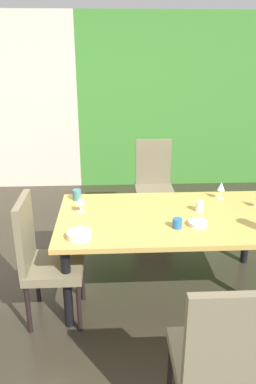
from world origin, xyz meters
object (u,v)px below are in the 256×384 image
Objects in this scene: chair_head_near at (218,356)px; wine_glass_south at (80,201)px; wine_glass_north at (221,187)px; serving_bowl_center at (198,223)px; cup_near_window at (77,195)px; chair_left_near at (42,256)px; serving_bowl_right at (79,235)px; cup_rear at (177,223)px; cup_front at (200,206)px; dining_table at (171,224)px; chair_head_far at (154,181)px.

wine_glass_south is (-0.80, 1.46, 0.27)m from chair_head_near.
wine_glass_north is 0.63m from serving_bowl_center.
wine_glass_north is 1.70× the size of cup_near_window.
chair_left_near reaches higher than serving_bowl_center.
serving_bowl_center is at bearing 10.19° from serving_bowl_right.
cup_rear reaches higher than serving_bowl_center.
cup_rear reaches higher than serving_bowl_right.
serving_bowl_right is 2.07× the size of cup_front.
serving_bowl_right is (-0.74, -0.36, 0.10)m from dining_table.
chair_head_far is (0.02, 1.35, -0.10)m from dining_table.
cup_near_window reaches higher than serving_bowl_center.
cup_rear is at bearing -23.67° from wine_glass_south.
serving_bowl_right reaches higher than dining_table.
cup_near_window is at bearing 100.73° from wine_glass_south.
cup_rear is (-0.50, -0.56, -0.08)m from wine_glass_north.
wine_glass_north reaches higher than cup_front.
cup_rear is at bearing -169.60° from serving_bowl_center.
chair_head_near is at bearing -88.30° from dining_table.
wine_glass_north is 1.32m from cup_near_window.
chair_head_far is at bearing 147.55° from chair_left_near.
dining_table is 0.90m from cup_near_window.
chair_head_far is at bearing 90.49° from chair_head_near.
cup_rear is at bearing 91.40° from chair_head_near.
cup_rear is (0.01, -0.22, 0.11)m from dining_table.
chair_head_far is 6.78× the size of serving_bowl_center.
chair_head_far is 1.31m from cup_front.
dining_table is 10.39× the size of serving_bowl_right.
chair_left_near reaches higher than dining_table.
wine_glass_north reaches higher than wine_glass_south.
chair_head_near reaches higher than cup_front.
serving_bowl_center is (0.17, -1.54, 0.19)m from chair_head_far.
cup_front is (0.22, 1.42, 0.22)m from chair_head_near.
chair_head_far is 1.48m from wine_glass_south.
chair_head_far reaches higher than chair_head_near.
wine_glass_south is 0.84m from cup_rear.
chair_head_far is at bearing 66.16° from serving_bowl_right.
wine_glass_south is at bearing 118.58° from chair_head_near.
wine_glass_south is (-1.27, -0.23, -0.02)m from wine_glass_north.
chair_left_near is 1.50m from chair_head_near.
cup_near_window is (-0.07, 0.74, 0.02)m from serving_bowl_right.
chair_left_near is 7.61× the size of wine_glass_south.
serving_bowl_right is 0.76m from cup_rear.
wine_glass_north is 1.07× the size of serving_bowl_center.
serving_bowl_right is at bearing -154.16° from dining_table.
serving_bowl_right is at bearing -87.56° from wine_glass_south.
chair_left_near is 0.36m from serving_bowl_right.
wine_glass_north reaches higher than serving_bowl_right.
cup_front is (0.26, 0.08, 0.12)m from dining_table.
chair_left_near is 1.69m from wine_glass_north.
cup_rear is (0.77, -0.34, -0.06)m from wine_glass_south.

